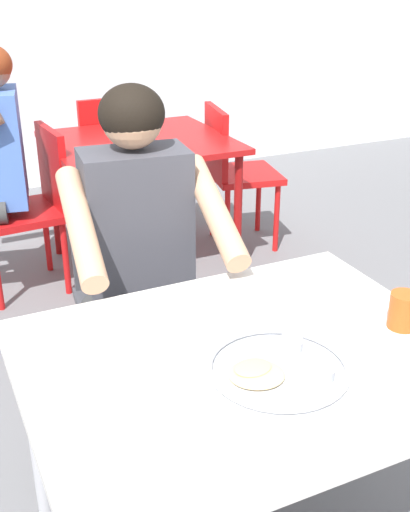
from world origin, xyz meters
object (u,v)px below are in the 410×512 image
chair_red_right (233,166)px  thali_tray (278,368)px  table_foreground (246,382)px  diner_foreground (144,248)px  table_background_red (140,155)px  drinking_cup (404,310)px  chair_red_left (33,200)px  chair_red_far (109,155)px  chair_foreground (131,288)px

chair_red_right → thali_tray: bearing=-115.0°
table_foreground → diner_foreground: 0.66m
thali_tray → table_background_red: thali_tray is taller
diner_foreground → table_background_red: bearing=70.9°
drinking_cup → thali_tray: bearing=-174.4°
table_foreground → table_background_red: table_background_red is taller
diner_foreground → chair_red_left: bearing=94.7°
diner_foreground → thali_tray: bearing=-86.5°
thali_tray → chair_red_far: bearing=81.0°
table_foreground → chair_foreground: 0.88m
chair_foreground → chair_red_left: 1.15m
drinking_cup → chair_foreground: (-0.41, 0.92, -0.28)m
table_foreground → chair_red_far: size_ratio=1.20×
thali_tray → table_background_red: (0.42, 2.10, -0.09)m
thali_tray → chair_red_far: chair_red_far is taller
chair_red_right → table_background_red: bearing=-174.5°
chair_foreground → chair_red_right: chair_red_right is taller
table_foreground → table_background_red: size_ratio=1.13×
chair_foreground → table_background_red: size_ratio=0.89×
diner_foreground → chair_red_left: 1.38m
diner_foreground → chair_red_right: 1.78m
table_foreground → drinking_cup: bearing=-7.5°
table_foreground → chair_red_left: size_ratio=1.25×
drinking_cup → chair_foreground: 1.05m
table_foreground → chair_red_far: bearing=80.1°
drinking_cup → table_background_red: (0.04, 2.07, -0.13)m
chair_red_far → chair_red_left: bearing=-135.2°
drinking_cup → diner_foreground: diner_foreground is taller
table_foreground → drinking_cup: (0.42, -0.05, 0.13)m
chair_red_left → chair_red_far: (0.58, 0.58, 0.02)m
table_background_red → chair_red_left: (-0.58, -0.00, -0.16)m
thali_tray → chair_red_far: size_ratio=0.37×
thali_tray → chair_red_far: 2.72m
chair_red_right → table_foreground: bearing=-116.7°
diner_foreground → chair_red_left: diner_foreground is taller
table_foreground → drinking_cup: drinking_cup is taller
table_background_red → chair_red_far: 0.59m
chair_red_left → drinking_cup: bearing=-75.3°
chair_red_far → thali_tray: bearing=-99.0°
table_background_red → thali_tray: bearing=-101.4°
diner_foreground → chair_red_right: bearing=53.3°
diner_foreground → chair_red_left: (-0.11, 1.35, -0.26)m
diner_foreground → chair_red_right: size_ratio=1.48×
diner_foreground → drinking_cup: bearing=-58.8°
thali_tray → chair_red_right: bearing=65.0°
table_background_red → chair_red_far: chair_red_far is taller
drinking_cup → table_background_red: drinking_cup is taller
drinking_cup → chair_red_right: bearing=73.7°
thali_tray → table_background_red: bearing=78.6°
diner_foreground → chair_red_right: (1.05, 1.41, -0.25)m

